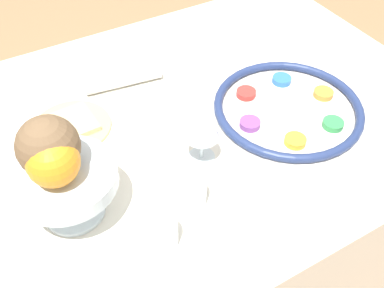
# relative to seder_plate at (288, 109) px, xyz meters

# --- Properties ---
(ground_plane) EXTENTS (8.00, 8.00, 0.00)m
(ground_plane) POSITION_rel_seder_plate_xyz_m (0.22, -0.10, -0.79)
(ground_plane) COLOR #99704C
(dining_table) EXTENTS (1.26, 0.86, 0.78)m
(dining_table) POSITION_rel_seder_plate_xyz_m (0.22, -0.10, -0.40)
(dining_table) COLOR silver
(dining_table) RESTS_ON ground_plane
(seder_plate) EXTENTS (0.34, 0.34, 0.03)m
(seder_plate) POSITION_rel_seder_plate_xyz_m (0.00, 0.00, 0.00)
(seder_plate) COLOR silver
(seder_plate) RESTS_ON dining_table
(wine_glass) EXTENTS (0.07, 0.07, 0.13)m
(wine_glass) POSITION_rel_seder_plate_xyz_m (0.24, 0.02, 0.08)
(wine_glass) COLOR silver
(wine_glass) RESTS_ON dining_table
(fruit_stand) EXTENTS (0.18, 0.18, 0.11)m
(fruit_stand) POSITION_rel_seder_plate_xyz_m (0.51, 0.02, 0.07)
(fruit_stand) COLOR silver
(fruit_stand) RESTS_ON dining_table
(orange_fruit) EXTENTS (0.09, 0.09, 0.09)m
(orange_fruit) POSITION_rel_seder_plate_xyz_m (0.53, 0.03, 0.14)
(orange_fruit) COLOR orange
(orange_fruit) RESTS_ON fruit_stand
(coconut) EXTENTS (0.11, 0.11, 0.11)m
(coconut) POSITION_rel_seder_plate_xyz_m (0.52, 0.00, 0.15)
(coconut) COLOR brown
(coconut) RESTS_ON fruit_stand
(bread_plate) EXTENTS (0.17, 0.17, 0.02)m
(bread_plate) POSITION_rel_seder_plate_xyz_m (0.44, -0.20, -0.01)
(bread_plate) COLOR tan
(bread_plate) RESTS_ON dining_table
(napkin_roll) EXTENTS (0.19, 0.07, 0.04)m
(napkin_roll) POSITION_rel_seder_plate_xyz_m (0.28, -0.29, 0.01)
(napkin_roll) COLOR white
(napkin_roll) RESTS_ON dining_table
(cup_near) EXTENTS (0.06, 0.06, 0.07)m
(cup_near) POSITION_rel_seder_plate_xyz_m (0.32, 0.11, 0.02)
(cup_near) COLOR silver
(cup_near) RESTS_ON dining_table
(cup_mid) EXTENTS (0.06, 0.06, 0.07)m
(cup_mid) POSITION_rel_seder_plate_xyz_m (0.41, 0.16, 0.02)
(cup_mid) COLOR silver
(cup_mid) RESTS_ON dining_table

